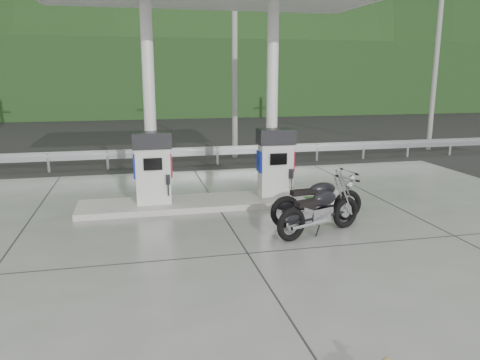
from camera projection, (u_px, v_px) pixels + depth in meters
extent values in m
plane|color=black|center=(237.00, 237.00, 9.87)|extent=(160.00, 160.00, 0.00)
cube|color=slate|center=(237.00, 237.00, 9.87)|extent=(18.00, 14.00, 0.02)
cube|color=#9E9A93|center=(216.00, 202.00, 12.23)|extent=(7.00, 1.40, 0.15)
cylinder|color=white|center=(149.00, 102.00, 11.70)|extent=(0.30, 0.30, 5.00)
cylinder|color=white|center=(272.00, 101.00, 12.38)|extent=(0.30, 0.30, 5.00)
cube|color=black|center=(182.00, 151.00, 20.81)|extent=(60.00, 7.00, 0.01)
cylinder|color=gray|center=(235.00, 58.00, 18.45)|extent=(0.22, 0.22, 8.00)
cylinder|color=gray|center=(436.00, 59.00, 20.38)|extent=(0.22, 0.22, 8.00)
cube|color=black|center=(158.00, 79.00, 37.75)|extent=(80.00, 6.00, 6.00)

